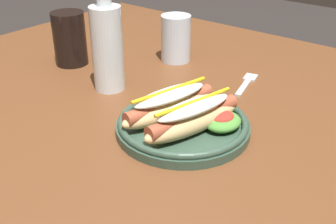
# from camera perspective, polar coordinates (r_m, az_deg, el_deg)

# --- Properties ---
(dining_table) EXTENTS (1.20, 1.06, 0.74)m
(dining_table) POSITION_cam_1_polar(r_m,az_deg,el_deg) (0.90, -8.62, -3.38)
(dining_table) COLOR brown
(dining_table) RESTS_ON ground_plane
(hot_dog_plate) EXTENTS (0.23, 0.23, 0.08)m
(hot_dog_plate) POSITION_cam_1_polar(r_m,az_deg,el_deg) (0.72, 2.09, -0.94)
(hot_dog_plate) COLOR #334C3D
(hot_dog_plate) RESTS_ON dining_table
(fork) EXTENTS (0.12, 0.05, 0.00)m
(fork) POSITION_cam_1_polar(r_m,az_deg,el_deg) (0.93, 10.69, 3.95)
(fork) COLOR silver
(fork) RESTS_ON dining_table
(soda_cup) EXTENTS (0.08, 0.08, 0.13)m
(soda_cup) POSITION_cam_1_polar(r_m,az_deg,el_deg) (1.03, -13.27, 9.73)
(soda_cup) COLOR black
(soda_cup) RESTS_ON dining_table
(water_cup) EXTENTS (0.07, 0.07, 0.11)m
(water_cup) POSITION_cam_1_polar(r_m,az_deg,el_deg) (1.03, 1.07, 10.02)
(water_cup) COLOR silver
(water_cup) RESTS_ON dining_table
(glass_bottle) EXTENTS (0.06, 0.06, 0.25)m
(glass_bottle) POSITION_cam_1_polar(r_m,az_deg,el_deg) (0.87, -8.30, 9.09)
(glass_bottle) COLOR silver
(glass_bottle) RESTS_ON dining_table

